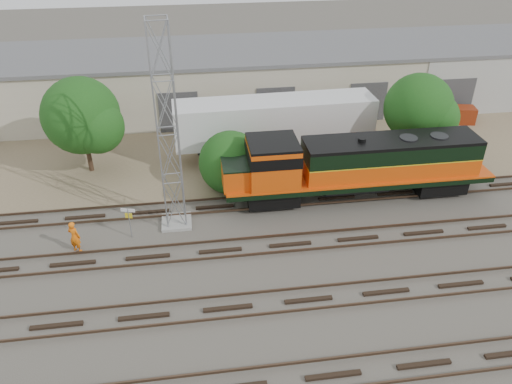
{
  "coord_description": "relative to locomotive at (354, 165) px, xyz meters",
  "views": [
    {
      "loc": [
        -5.13,
        -20.59,
        17.54
      ],
      "look_at": [
        -1.62,
        4.0,
        2.2
      ],
      "focal_mm": 35.0,
      "sensor_mm": 36.0,
      "label": 1
    }
  ],
  "objects": [
    {
      "name": "semi_trailer",
      "position": [
        -3.65,
        6.52,
        0.43
      ],
      "size": [
        14.62,
        3.3,
        4.48
      ],
      "rotation": [
        0.0,
        0.0,
        0.03
      ],
      "color": "silver",
      "rests_on": "ground"
    },
    {
      "name": "ground",
      "position": [
        -4.95,
        -6.0,
        -2.38
      ],
      "size": [
        140.0,
        140.0,
        0.0
      ],
      "primitive_type": "plane",
      "color": "#47423A",
      "rests_on": "ground"
    },
    {
      "name": "locomotive",
      "position": [
        0.0,
        0.0,
        0.0
      ],
      "size": [
        17.29,
        3.03,
        4.16
      ],
      "color": "black",
      "rests_on": "tracks"
    },
    {
      "name": "tree_mid",
      "position": [
        -7.42,
        2.29,
        -0.62
      ],
      "size": [
        4.45,
        4.24,
        4.24
      ],
      "color": "#382619",
      "rests_on": "ground"
    },
    {
      "name": "tracks",
      "position": [
        -4.95,
        -9.0,
        -2.3
      ],
      "size": [
        80.0,
        20.4,
        0.28
      ],
      "color": "black",
      "rests_on": "ground"
    },
    {
      "name": "warehouse",
      "position": [
        -4.9,
        16.98,
        0.27
      ],
      "size": [
        58.4,
        10.4,
        5.3
      ],
      "color": "#B7B099",
      "rests_on": "ground"
    },
    {
      "name": "signal_tower",
      "position": [
        -11.35,
        -1.37,
        3.51
      ],
      "size": [
        1.78,
        1.78,
        12.09
      ],
      "rotation": [
        0.0,
        0.0,
        0.07
      ],
      "color": "gray",
      "rests_on": "ground"
    },
    {
      "name": "sign_post",
      "position": [
        -13.96,
        -2.4,
        -0.98
      ],
      "size": [
        0.8,
        0.25,
        2.01
      ],
      "color": "gray",
      "rests_on": "ground"
    },
    {
      "name": "dumpster_red",
      "position": [
        13.33,
        10.34,
        -1.68
      ],
      "size": [
        1.73,
        1.65,
        1.4
      ],
      "primitive_type": "cube",
      "rotation": [
        0.0,
        0.0,
        -0.18
      ],
      "color": "maroon",
      "rests_on": "ground"
    },
    {
      "name": "worker",
      "position": [
        -16.9,
        -3.26,
        -1.41
      ],
      "size": [
        0.84,
        0.73,
        1.94
      ],
      "primitive_type": "imported",
      "rotation": [
        0.0,
        0.0,
        2.68
      ],
      "color": "orange",
      "rests_on": "ground"
    },
    {
      "name": "dirt_strip",
      "position": [
        -4.95,
        9.0,
        -2.37
      ],
      "size": [
        80.0,
        16.0,
        0.02
      ],
      "primitive_type": "cube",
      "color": "#726047",
      "rests_on": "ground"
    },
    {
      "name": "tree_east",
      "position": [
        6.21,
        4.38,
        1.6
      ],
      "size": [
        5.08,
        4.84,
        6.54
      ],
      "color": "#382619",
      "rests_on": "ground"
    },
    {
      "name": "tree_west",
      "position": [
        -17.1,
        5.94,
        1.72
      ],
      "size": [
        5.51,
        5.25,
        6.87
      ],
      "color": "#382619",
      "rests_on": "ground"
    }
  ]
}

